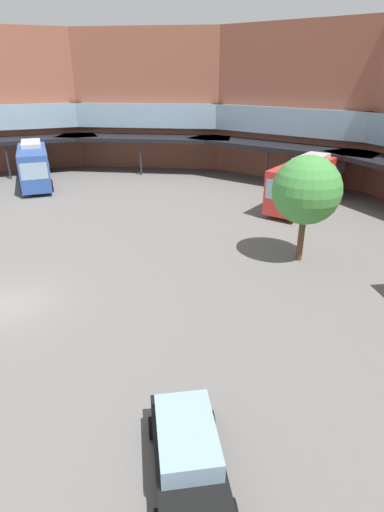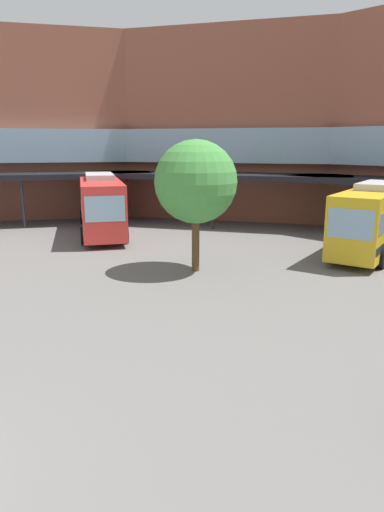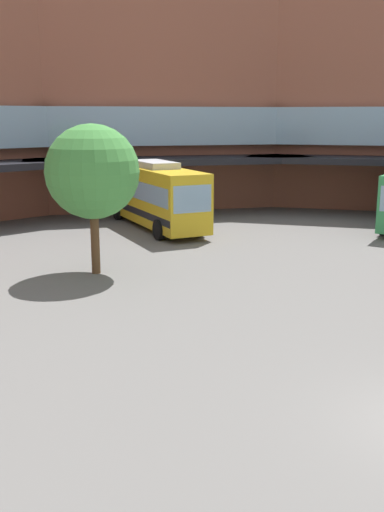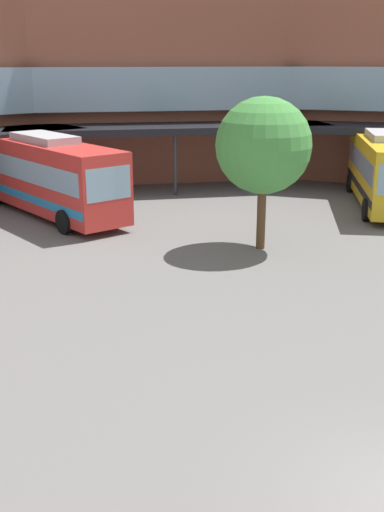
% 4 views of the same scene
% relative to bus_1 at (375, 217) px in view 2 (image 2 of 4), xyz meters
% --- Properties ---
extents(station_building, '(74.27, 44.61, 14.48)m').
position_rel_bus_1_xyz_m(station_building, '(-10.33, -3.64, 5.01)').
color(station_building, '#93543F').
rests_on(station_building, ground).
extents(bus_1, '(5.46, 10.61, 3.90)m').
position_rel_bus_1_xyz_m(bus_1, '(0.00, 0.00, 0.00)').
color(bus_1, gold).
rests_on(bus_1, ground).
extents(bus_3, '(7.76, 11.24, 4.00)m').
position_rel_bus_1_xyz_m(bus_3, '(-17.34, 1.25, 0.05)').
color(bus_3, red).
rests_on(bus_3, ground).
extents(plaza_tree, '(3.84, 3.84, 6.16)m').
position_rel_bus_1_xyz_m(plaza_tree, '(-8.57, -6.53, 2.25)').
color(plaza_tree, brown).
rests_on(plaza_tree, ground).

